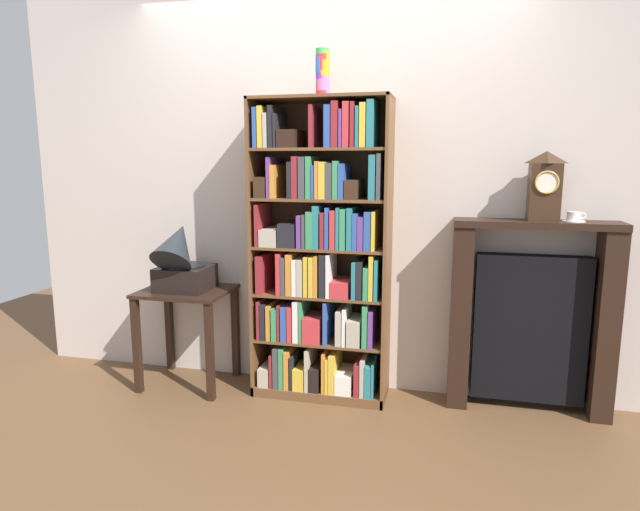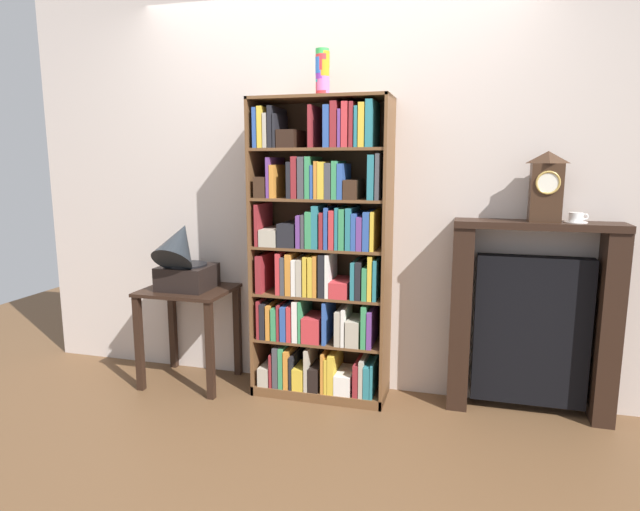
% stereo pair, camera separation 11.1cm
% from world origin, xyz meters
% --- Properties ---
extents(ground_plane, '(7.64, 6.40, 0.02)m').
position_xyz_m(ground_plane, '(0.00, 0.00, -0.01)').
color(ground_plane, brown).
extents(wall_back, '(4.64, 0.08, 2.66)m').
position_xyz_m(wall_back, '(0.18, 0.31, 1.33)').
color(wall_back, beige).
rests_on(wall_back, ground).
extents(bookshelf, '(0.84, 0.34, 1.86)m').
position_xyz_m(bookshelf, '(0.00, 0.09, 0.88)').
color(bookshelf, brown).
rests_on(bookshelf, ground).
extents(cup_stack, '(0.08, 0.08, 0.27)m').
position_xyz_m(cup_stack, '(0.01, 0.08, 1.99)').
color(cup_stack, pink).
rests_on(cup_stack, bookshelf).
extents(side_table_left, '(0.57, 0.48, 0.65)m').
position_xyz_m(side_table_left, '(-0.90, 0.03, 0.50)').
color(side_table_left, black).
rests_on(side_table_left, ground).
extents(gramophone, '(0.33, 0.44, 0.51)m').
position_xyz_m(gramophone, '(-0.90, -0.02, 0.86)').
color(gramophone, black).
rests_on(gramophone, side_table_left).
extents(fireplace_mantel, '(0.92, 0.23, 1.15)m').
position_xyz_m(fireplace_mantel, '(1.26, 0.17, 0.56)').
color(fireplace_mantel, black).
rests_on(fireplace_mantel, ground).
extents(mantel_clock, '(0.17, 0.14, 0.39)m').
position_xyz_m(mantel_clock, '(1.28, 0.15, 1.34)').
color(mantel_clock, '#382316').
rests_on(mantel_clock, fireplace_mantel).
extents(teacup_with_saucer, '(0.13, 0.12, 0.06)m').
position_xyz_m(teacup_with_saucer, '(1.45, 0.16, 1.17)').
color(teacup_with_saucer, white).
rests_on(teacup_with_saucer, fireplace_mantel).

